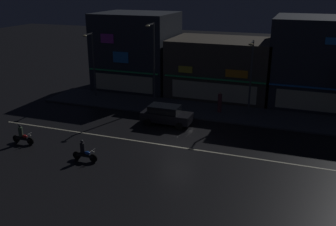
{
  "coord_description": "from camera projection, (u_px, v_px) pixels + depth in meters",
  "views": [
    {
      "loc": [
        8.16,
        -24.29,
        11.55
      ],
      "look_at": [
        -1.71,
        2.74,
        1.58
      ],
      "focal_mm": 40.27,
      "sensor_mm": 36.0,
      "label": 1
    }
  ],
  "objects": [
    {
      "name": "traffic_cone",
      "position": [
        165.0,
        117.0,
        33.42
      ],
      "size": [
        0.36,
        0.36,
        0.55
      ],
      "primitive_type": "cone",
      "color": "orange",
      "rests_on": "ground"
    },
    {
      "name": "motorcycle_lead",
      "position": [
        84.0,
        152.0,
        25.64
      ],
      "size": [
        1.9,
        0.6,
        1.52
      ],
      "rotation": [
        0.0,
        0.0,
        3.21
      ],
      "color": "black",
      "rests_on": "ground"
    },
    {
      "name": "streetlamp_mid",
      "position": [
        153.0,
        59.0,
        35.43
      ],
      "size": [
        0.44,
        1.64,
        7.97
      ],
      "color": "#47494C",
      "rests_on": "sidewalk_far"
    },
    {
      "name": "streetlamp_west",
      "position": [
        92.0,
        59.0,
        38.62
      ],
      "size": [
        0.44,
        1.64,
        6.68
      ],
      "color": "#47494C",
      "rests_on": "sidewalk_far"
    },
    {
      "name": "sidewalk_far",
      "position": [
        206.0,
        111.0,
        35.64
      ],
      "size": [
        32.95,
        4.93,
        0.14
      ],
      "primitive_type": "cube",
      "color": "#424447",
      "rests_on": "ground"
    },
    {
      "name": "lane_divider_stripe",
      "position": [
        177.0,
        147.0,
        27.98
      ],
      "size": [
        31.31,
        0.16,
        0.01
      ],
      "primitive_type": "cube",
      "color": "beige",
      "rests_on": "ground"
    },
    {
      "name": "pedestrian_on_sidewalk",
      "position": [
        220.0,
        103.0,
        34.87
      ],
      "size": [
        0.37,
        0.37,
        1.96
      ],
      "rotation": [
        0.0,
        0.0,
        1.68
      ],
      "color": "brown",
      "rests_on": "sidewalk_far"
    },
    {
      "name": "storefront_right_block",
      "position": [
        137.0,
        51.0,
        42.89
      ],
      "size": [
        8.46,
        7.4,
        8.45
      ],
      "color": "#2D333D",
      "rests_on": "ground"
    },
    {
      "name": "storefront_center_block",
      "position": [
        323.0,
        62.0,
        36.89
      ],
      "size": [
        9.62,
        8.33,
        8.5
      ],
      "color": "#2D333D",
      "rests_on": "ground"
    },
    {
      "name": "storefront_left_block",
      "position": [
        222.0,
        68.0,
        40.04
      ],
      "size": [
        10.68,
        7.31,
        6.02
      ],
      "color": "#4C443A",
      "rests_on": "ground"
    },
    {
      "name": "ground_plane",
      "position": [
        177.0,
        147.0,
        27.98
      ],
      "size": [
        140.0,
        140.0,
        0.0
      ],
      "primitive_type": "plane",
      "color": "black"
    },
    {
      "name": "motorcycle_following",
      "position": [
        22.0,
        136.0,
        28.4
      ],
      "size": [
        1.9,
        0.6,
        1.52
      ],
      "rotation": [
        0.0,
        0.0,
        3.07
      ],
      "color": "black",
      "rests_on": "ground"
    },
    {
      "name": "streetlamp_east",
      "position": [
        251.0,
        71.0,
        33.27
      ],
      "size": [
        0.44,
        1.64,
        6.73
      ],
      "color": "#47494C",
      "rests_on": "sidewalk_far"
    },
    {
      "name": "parked_car_near_kerb",
      "position": [
        166.0,
        115.0,
        32.24
      ],
      "size": [
        4.3,
        1.98,
        1.67
      ],
      "rotation": [
        0.0,
        0.0,
        3.14
      ],
      "color": "black",
      "rests_on": "ground"
    }
  ]
}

